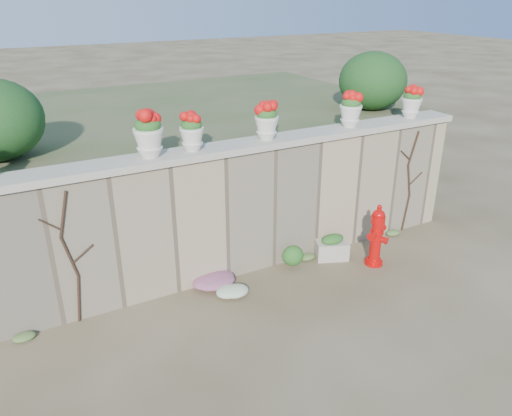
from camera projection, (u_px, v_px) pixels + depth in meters
ground at (308, 325)px, 6.75m from camera, size 80.00×80.00×0.00m
stone_wall at (246, 210)px, 7.79m from camera, size 8.00×0.40×2.00m
wall_cap at (245, 146)px, 7.37m from camera, size 8.10×0.52×0.10m
raised_fill at (175, 156)px, 10.36m from camera, size 9.00×6.00×2.00m
back_shrub_right at (373, 81)px, 9.62m from camera, size 1.30×1.30×1.10m
vine_left at (71, 257)px, 6.45m from camera, size 0.60×0.04×1.91m
vine_right at (409, 181)px, 9.03m from camera, size 0.60×0.04×1.91m
fire_hydrant at (377, 235)px, 8.05m from camera, size 0.45×0.32×1.06m
planter_box at (332, 247)px, 8.35m from camera, size 0.61×0.49×0.44m
green_shrub at (298, 254)px, 7.99m from camera, size 0.57×0.51×0.54m
magenta_clump at (223, 278)px, 7.62m from camera, size 0.88×0.58×0.23m
white_flowers at (230, 291)px, 7.34m from camera, size 0.54×0.43×0.19m
urn_pot_1 at (148, 134)px, 6.59m from camera, size 0.40×0.40×0.63m
urn_pot_2 at (192, 132)px, 6.88m from camera, size 0.34×0.34×0.53m
urn_pot_3 at (267, 121)px, 7.39m from camera, size 0.36×0.36×0.56m
urn_pot_4 at (351, 110)px, 8.08m from camera, size 0.36×0.36×0.57m
urn_pot_5 at (412, 102)px, 8.67m from camera, size 0.35×0.35×0.55m
terracotta_pot at (411, 110)px, 8.73m from camera, size 0.23×0.23×0.27m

